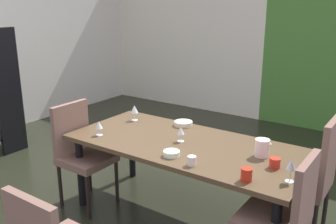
# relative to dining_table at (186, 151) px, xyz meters

# --- Properties ---
(ground_plane) EXTENTS (5.90, 6.40, 0.02)m
(ground_plane) POSITION_rel_dining_table_xyz_m (-0.75, 0.11, -0.67)
(ground_plane) COLOR black
(back_panel_interior) EXTENTS (3.14, 0.10, 2.64)m
(back_panel_interior) POSITION_rel_dining_table_xyz_m (-2.13, 3.26, 0.66)
(back_panel_interior) COLOR silver
(back_panel_interior) RESTS_ON ground_plane
(dining_table) EXTENTS (2.10, 0.96, 0.74)m
(dining_table) POSITION_rel_dining_table_xyz_m (0.00, 0.00, 0.00)
(dining_table) COLOR brown
(dining_table) RESTS_ON ground_plane
(chair_right_near) EXTENTS (0.44, 0.44, 0.98)m
(chair_right_near) POSITION_rel_dining_table_xyz_m (0.98, -0.33, -0.11)
(chair_right_near) COLOR brown
(chair_right_near) RESTS_ON ground_plane
(chair_right_far) EXTENTS (0.44, 0.44, 1.06)m
(chair_right_far) POSITION_rel_dining_table_xyz_m (0.99, 0.33, -0.08)
(chair_right_far) COLOR brown
(chair_right_far) RESTS_ON ground_plane
(chair_left_near) EXTENTS (0.45, 0.44, 1.00)m
(chair_left_near) POSITION_rel_dining_table_xyz_m (-0.98, -0.33, -0.10)
(chair_left_near) COLOR brown
(chair_left_near) RESTS_ON ground_plane
(wine_glass_near_shelf) EXTENTS (0.06, 0.06, 0.18)m
(wine_glass_near_shelf) POSITION_rel_dining_table_xyz_m (0.96, -0.22, 0.20)
(wine_glass_near_shelf) COLOR silver
(wine_glass_near_shelf) RESTS_ON dining_table
(wine_glass_center) EXTENTS (0.08, 0.08, 0.16)m
(wine_glass_center) POSITION_rel_dining_table_xyz_m (-0.78, 0.24, 0.19)
(wine_glass_center) COLOR silver
(wine_glass_center) RESTS_ON dining_table
(wine_glass_corner) EXTENTS (0.06, 0.06, 0.13)m
(wine_glass_corner) POSITION_rel_dining_table_xyz_m (-0.06, 0.00, 0.17)
(wine_glass_corner) COLOR silver
(wine_glass_corner) RESTS_ON dining_table
(wine_glass_west) EXTENTS (0.07, 0.07, 0.13)m
(wine_glass_west) POSITION_rel_dining_table_xyz_m (-0.76, -0.29, 0.17)
(wine_glass_west) COLOR silver
(wine_glass_west) RESTS_ON dining_table
(serving_bowl_north) EXTENTS (0.18, 0.18, 0.04)m
(serving_bowl_north) POSITION_rel_dining_table_xyz_m (-0.27, 0.38, 0.10)
(serving_bowl_north) COLOR beige
(serving_bowl_north) RESTS_ON dining_table
(serving_bowl_right) EXTENTS (0.13, 0.13, 0.04)m
(serving_bowl_right) POSITION_rel_dining_table_xyz_m (0.05, -0.31, 0.10)
(serving_bowl_right) COLOR white
(serving_bowl_right) RESTS_ON dining_table
(cup_near_window) EXTENTS (0.08, 0.08, 0.08)m
(cup_near_window) POSITION_rel_dining_table_xyz_m (0.80, -0.05, 0.11)
(cup_near_window) COLOR red
(cup_near_window) RESTS_ON dining_table
(cup_rear) EXTENTS (0.07, 0.07, 0.07)m
(cup_rear) POSITION_rel_dining_table_xyz_m (0.28, -0.37, 0.11)
(cup_rear) COLOR silver
(cup_rear) RESTS_ON dining_table
(cup_south) EXTENTS (0.08, 0.08, 0.09)m
(cup_south) POSITION_rel_dining_table_xyz_m (0.71, -0.37, 0.12)
(cup_south) COLOR red
(cup_south) RESTS_ON dining_table
(pitcher_left) EXTENTS (0.13, 0.12, 0.14)m
(pitcher_left) POSITION_rel_dining_table_xyz_m (0.65, 0.10, 0.15)
(pitcher_left) COLOR white
(pitcher_left) RESTS_ON dining_table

